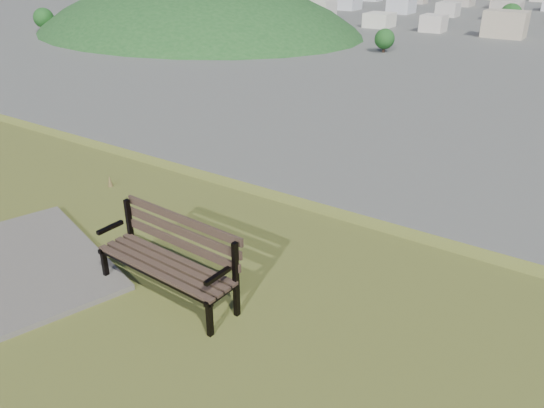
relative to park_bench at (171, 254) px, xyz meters
The scene contains 2 objects.
park_bench is the anchor object (origin of this frame).
green_wooded_hill 202.19m from the park_bench, 131.69° to the left, with size 145.99×116.79×73.00m.
Camera 1 is at (2.43, -1.87, 28.39)m, focal length 35.00 mm.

